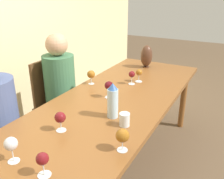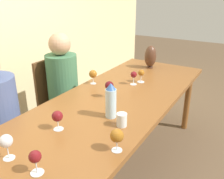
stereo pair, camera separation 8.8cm
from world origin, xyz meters
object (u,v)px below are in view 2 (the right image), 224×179
Objects in this scene: vase at (150,56)px; wine_glass_0 at (6,142)px; wine_glass_3 at (109,86)px; water_bottle at (111,101)px; person_far at (64,87)px; wine_glass_1 at (117,136)px; wine_glass_7 at (93,74)px; wine_glass_4 at (134,75)px; wine_glass_2 at (141,73)px; wine_glass_5 at (57,117)px; wine_glass_6 at (35,158)px; water_tumbler at (122,120)px; chair_far at (59,99)px.

vase reaches higher than wine_glass_0.
water_bottle is at bearing -146.58° from wine_glass_3.
person_far is at bearing 142.25° from vase.
wine_glass_7 is at bearing 41.93° from wine_glass_1.
wine_glass_4 is 0.11× the size of person_far.
water_bottle is at bearing -169.80° from vase.
water_bottle is 1.00m from person_far.
wine_glass_7 is 0.11× the size of person_far.
wine_glass_2 is at bearing -4.65° from wine_glass_0.
wine_glass_1 reaches higher than wine_glass_4.
wine_glass_5 is at bearing -140.65° from person_far.
wine_glass_2 is at bearing -19.71° from wine_glass_4.
person_far reaches higher than wine_glass_6.
wine_glass_1 is at bearing -34.28° from wine_glass_6.
wine_glass_0 is 1.13× the size of wine_glass_6.
water_tumbler is 0.68× the size of wine_glass_5.
wine_glass_2 is 0.49m from wine_glass_3.
wine_glass_7 is (-0.78, 0.28, -0.04)m from vase.
water_bottle and vase have the same top height.
wine_glass_3 is (1.00, -0.04, -0.00)m from wine_glass_0.
water_bottle reaches higher than wine_glass_0.
wine_glass_6 is (-1.49, -0.10, 0.00)m from wine_glass_2.
water_bottle is at bearing 60.80° from water_tumbler.
water_bottle is 1.96× the size of wine_glass_5.
wine_glass_4 is at bearing -72.48° from person_far.
wine_glass_0 reaches higher than wine_glass_6.
water_bottle is 0.40m from wine_glass_5.
vase is 1.60m from wine_glass_5.
water_tumbler is at bearing -12.84° from wine_glass_6.
wine_glass_3 is 0.16× the size of chair_far.
person_far is (-0.32, 0.74, -0.18)m from wine_glass_2.
person_far is at bearing 54.28° from wine_glass_1.
wine_glass_1 is at bearing -156.95° from water_tumbler.
chair_far is (0.46, 0.95, -0.39)m from water_bottle.
person_far is (0.00, -0.09, 0.17)m from chair_far.
wine_glass_3 is (0.63, 0.44, 0.01)m from wine_glass_1.
wine_glass_6 is at bearing -176.06° from wine_glass_2.
wine_glass_1 is (-1.61, -0.47, -0.04)m from vase.
wine_glass_7 reaches higher than wine_glass_4.
wine_glass_3 is 0.85m from chair_far.
wine_glass_2 is at bearing -167.23° from vase.
wine_glass_0 is 1.12× the size of wine_glass_5.
wine_glass_2 is (0.85, 0.25, 0.05)m from water_tumbler.
wine_glass_0 is (-1.98, 0.01, -0.03)m from vase.
wine_glass_6 is 1.54m from chair_far.
vase is 1.16m from chair_far.
wine_glass_5 is (-1.11, 0.10, 0.00)m from wine_glass_2.
wine_glass_4 reaches higher than water_tumbler.
wine_glass_2 is at bearing -68.79° from chair_far.
wine_glass_4 is at bearing -6.16° from wine_glass_3.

